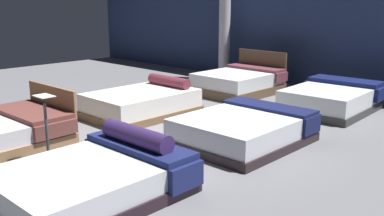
% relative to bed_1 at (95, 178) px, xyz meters
% --- Properties ---
extents(ground_plane, '(18.00, 18.00, 0.02)m').
position_rel_bed_1_xyz_m(ground_plane, '(-1.23, 2.39, -0.24)').
color(ground_plane, slate).
extents(showroom_back_wall, '(18.00, 0.06, 3.50)m').
position_rel_bed_1_xyz_m(showroom_back_wall, '(-1.23, 7.55, 1.52)').
color(showroom_back_wall, navy).
rests_on(showroom_back_wall, ground_plane).
extents(bed_1, '(1.70, 2.10, 0.71)m').
position_rel_bed_1_xyz_m(bed_1, '(0.00, 0.00, 0.00)').
color(bed_1, black).
rests_on(bed_1, ground_plane).
extents(bed_2, '(1.44, 2.08, 0.69)m').
position_rel_bed_1_xyz_m(bed_2, '(-2.47, 2.75, 0.02)').
color(bed_2, brown).
rests_on(bed_2, ground_plane).
extents(bed_3, '(1.67, 2.02, 0.50)m').
position_rel_bed_1_xyz_m(bed_3, '(0.02, 2.75, -0.00)').
color(bed_3, black).
rests_on(bed_3, ground_plane).
extents(bed_4, '(1.59, 1.95, 0.95)m').
position_rel_bed_1_xyz_m(bed_4, '(-2.40, 5.72, 0.04)').
color(bed_4, brown).
rests_on(bed_4, ground_plane).
extents(bed_5, '(1.65, 2.10, 0.56)m').
position_rel_bed_1_xyz_m(bed_5, '(0.01, 5.68, 0.02)').
color(bed_5, '#2C2C2B').
rests_on(bed_5, ground_plane).
extents(price_sign, '(0.28, 0.24, 1.00)m').
position_rel_bed_1_xyz_m(price_sign, '(-1.23, 0.09, 0.15)').
color(price_sign, '#3F3F44').
rests_on(price_sign, ground_plane).
extents(support_pillar, '(0.32, 0.32, 3.50)m').
position_rel_bed_1_xyz_m(support_pillar, '(-3.92, 6.93, 1.52)').
color(support_pillar, silver).
rests_on(support_pillar, ground_plane).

